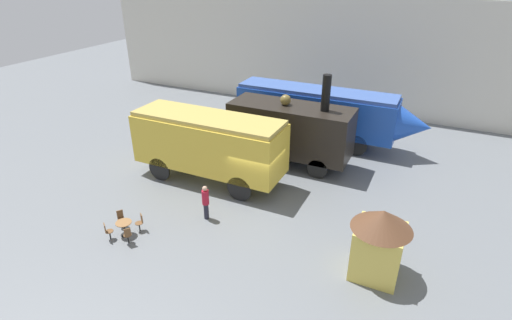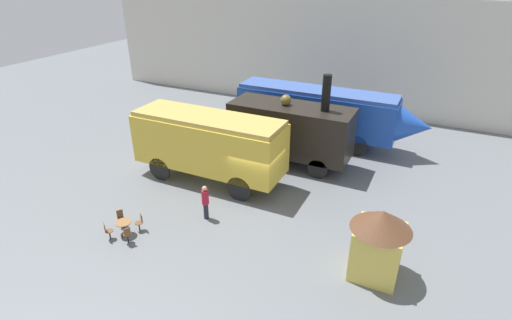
% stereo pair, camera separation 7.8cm
% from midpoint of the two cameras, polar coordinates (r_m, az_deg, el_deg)
% --- Properties ---
extents(ground_plane, '(80.00, 80.00, 0.00)m').
position_cam_midpoint_polar(ground_plane, '(21.47, 0.29, -5.19)').
color(ground_plane, slate).
extents(backdrop_wall, '(44.00, 0.15, 9.00)m').
position_cam_midpoint_polar(backdrop_wall, '(33.65, 12.05, 14.32)').
color(backdrop_wall, beige).
rests_on(backdrop_wall, ground_plane).
extents(streamlined_locomotive, '(12.76, 2.41, 3.71)m').
position_cam_midpoint_polar(streamlined_locomotive, '(27.35, 10.19, 6.83)').
color(streamlined_locomotive, blue).
rests_on(streamlined_locomotive, ground_plane).
extents(steam_locomotive, '(7.36, 2.65, 5.76)m').
position_cam_midpoint_polar(steam_locomotive, '(24.21, 5.08, 4.46)').
color(steam_locomotive, black).
rests_on(steam_locomotive, ground_plane).
extents(passenger_coach_vintage, '(8.52, 2.75, 3.87)m').
position_cam_midpoint_polar(passenger_coach_vintage, '(22.19, -6.67, 2.60)').
color(passenger_coach_vintage, gold).
rests_on(passenger_coach_vintage, ground_plane).
extents(cafe_table_near, '(0.72, 0.72, 0.70)m').
position_cam_midpoint_polar(cafe_table_near, '(19.34, -18.25, -8.86)').
color(cafe_table_near, black).
rests_on(cafe_table_near, ground_plane).
extents(cafe_chair_0, '(0.40, 0.40, 0.87)m').
position_cam_midpoint_polar(cafe_chair_0, '(19.29, -20.39, -9.36)').
color(cafe_chair_0, black).
rests_on(cafe_chair_0, ground_plane).
extents(cafe_chair_1, '(0.40, 0.40, 0.87)m').
position_cam_midpoint_polar(cafe_chair_1, '(18.74, -17.79, -10.06)').
color(cafe_chair_1, black).
rests_on(cafe_chair_1, ground_plane).
extents(cafe_chair_2, '(0.40, 0.40, 0.87)m').
position_cam_midpoint_polar(cafe_chair_2, '(19.42, -16.12, -8.38)').
color(cafe_chair_2, black).
rests_on(cafe_chair_2, ground_plane).
extents(cafe_chair_3, '(0.40, 0.40, 0.87)m').
position_cam_midpoint_polar(cafe_chair_3, '(19.95, -18.67, -7.77)').
color(cafe_chair_3, black).
rests_on(cafe_chair_3, ground_plane).
extents(visitor_person, '(0.34, 0.34, 1.81)m').
position_cam_midpoint_polar(visitor_person, '(19.37, -7.13, -5.82)').
color(visitor_person, '#262633').
rests_on(visitor_person, ground_plane).
extents(ticket_kiosk, '(2.34, 2.34, 3.00)m').
position_cam_midpoint_polar(ticket_kiosk, '(16.37, 17.27, -10.85)').
color(ticket_kiosk, '#DBC151').
rests_on(ticket_kiosk, ground_plane).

